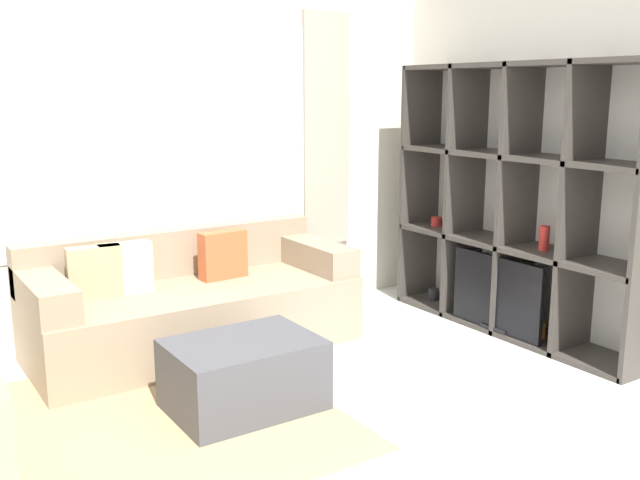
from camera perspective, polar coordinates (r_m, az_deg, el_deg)
wall_back at (r=5.31m, az=-13.57°, el=7.03°), size 6.07×0.11×2.70m
wall_right at (r=5.56m, az=17.08°, el=6.97°), size 0.07×4.02×2.70m
area_rug at (r=4.08m, az=-15.10°, el=-14.29°), size 2.14×1.96×0.01m
shelving_unit at (r=5.41m, az=15.74°, el=2.64°), size 0.43×2.17×1.97m
couch_main at (r=5.05m, az=-10.29°, el=-5.17°), size 2.20×0.93×0.80m
ottoman at (r=4.10m, az=-6.13°, el=-10.70°), size 0.82×0.60×0.41m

